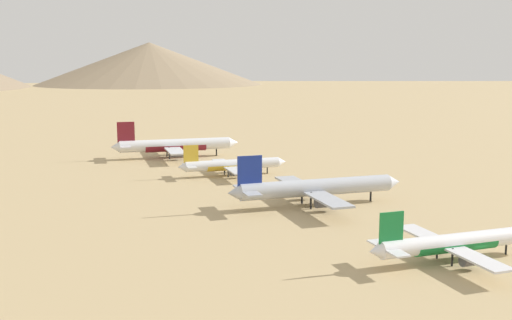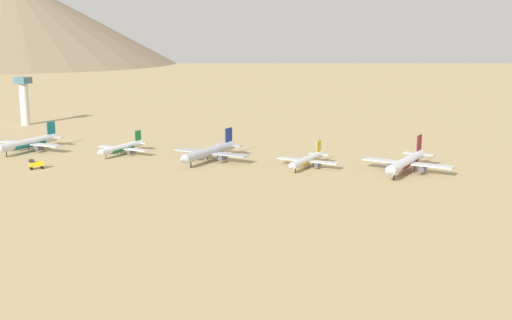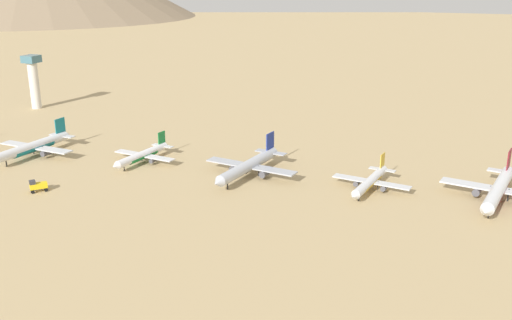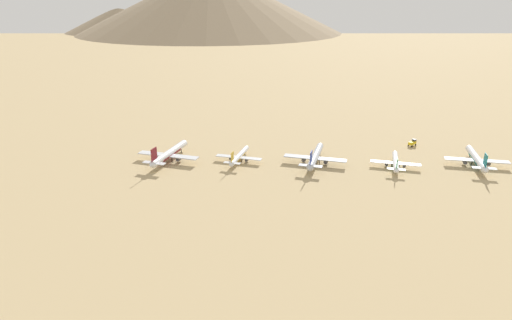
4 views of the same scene
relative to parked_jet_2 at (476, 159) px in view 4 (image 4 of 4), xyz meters
name	(u,v)px [view 4 (image 4 of 4)]	position (x,y,z in m)	size (l,w,h in m)	color
ground_plane	(397,164)	(-3.93, 40.58, -3.79)	(1800.00, 1800.00, 0.00)	tan
parked_jet_2	(476,159)	(0.00, 0.00, 0.00)	(39.51, 32.12, 11.39)	silver
parked_jet_3	(396,162)	(-8.01, 42.23, -0.81)	(31.04, 25.32, 8.95)	white
parked_jet_4	(315,156)	(-8.16, 83.58, 0.19)	(40.88, 33.39, 11.80)	#B2B7C1
parked_jet_5	(239,156)	(-10.18, 124.01, -0.80)	(31.17, 25.46, 9.00)	silver
parked_jet_6	(169,154)	(-14.32, 161.46, 0.28)	(42.24, 34.56, 12.22)	silver
service_truck	(413,143)	(28.85, 26.80, -1.71)	(5.53, 5.35, 3.90)	yellow
desert_hill_0	(210,0)	(816.39, 329.09, 65.10)	(592.60, 592.60, 137.79)	#8C775B
desert_hill_4	(122,18)	(790.50, 529.69, 26.92)	(253.23, 253.23, 61.42)	#8C775B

